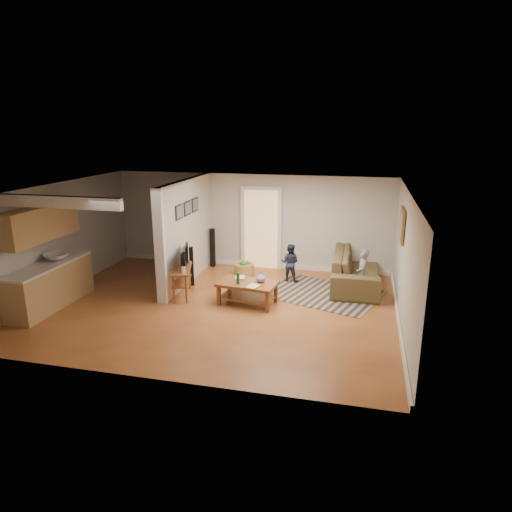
% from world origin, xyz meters
% --- Properties ---
extents(ground, '(7.50, 7.50, 0.00)m').
position_xyz_m(ground, '(0.00, 0.00, 0.00)').
color(ground, brown).
rests_on(ground, ground).
extents(room_shell, '(7.54, 6.02, 2.52)m').
position_xyz_m(room_shell, '(-1.07, 0.43, 1.46)').
color(room_shell, beige).
rests_on(room_shell, ground).
extents(area_rug, '(2.97, 2.55, 0.01)m').
position_xyz_m(area_rug, '(2.10, 1.29, 0.01)').
color(area_rug, black).
rests_on(area_rug, ground).
extents(sofa, '(1.12, 2.80, 0.81)m').
position_xyz_m(sofa, '(2.84, 2.20, 0.00)').
color(sofa, '#433821').
rests_on(sofa, ground).
extents(coffee_table, '(1.32, 0.87, 0.73)m').
position_xyz_m(coffee_table, '(0.62, 0.30, 0.38)').
color(coffee_table, brown).
rests_on(coffee_table, ground).
extents(tv_console, '(0.69, 1.13, 0.91)m').
position_xyz_m(tv_console, '(-0.94, 0.40, 0.60)').
color(tv_console, brown).
rests_on(tv_console, ground).
extents(speaker_left, '(0.12, 0.12, 0.96)m').
position_xyz_m(speaker_left, '(-1.00, 1.14, 0.48)').
color(speaker_left, black).
rests_on(speaker_left, ground).
extents(speaker_right, '(0.14, 0.14, 1.06)m').
position_xyz_m(speaker_right, '(-1.00, 2.70, 0.53)').
color(speaker_right, black).
rests_on(speaker_right, ground).
extents(toy_basket, '(0.51, 0.51, 0.45)m').
position_xyz_m(toy_basket, '(0.06, 2.05, 0.19)').
color(toy_basket, olive).
rests_on(toy_basket, ground).
extents(child, '(0.31, 0.43, 1.11)m').
position_xyz_m(child, '(2.98, 1.27, 0.00)').
color(child, gray).
rests_on(child, ground).
extents(toddler, '(0.50, 0.41, 0.95)m').
position_xyz_m(toddler, '(1.24, 1.98, 0.00)').
color(toddler, '#212545').
rests_on(toddler, ground).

